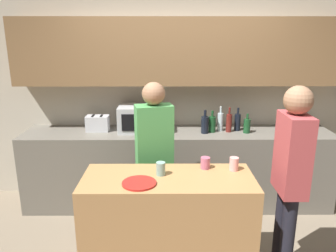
{
  "coord_description": "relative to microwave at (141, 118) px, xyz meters",
  "views": [
    {
      "loc": [
        -0.14,
        -2.28,
        2.01
      ],
      "look_at": [
        -0.13,
        0.35,
        1.28
      ],
      "focal_mm": 35.0,
      "sensor_mm": 36.0,
      "label": 1
    }
  ],
  "objects": [
    {
      "name": "person_center",
      "position": [
        0.18,
        -0.79,
        -0.12
      ],
      "size": [
        0.37,
        0.26,
        1.6
      ],
      "rotation": [
        0.0,
        0.0,
        -2.91
      ],
      "color": "black",
      "rests_on": "ground_plane"
    },
    {
      "name": "cup_2",
      "position": [
        0.85,
        -1.2,
        -0.08
      ],
      "size": [
        0.07,
        0.07,
        0.11
      ],
      "color": "#E4A19D",
      "rests_on": "kitchen_island"
    },
    {
      "name": "kitchen_island",
      "position": [
        0.31,
        -1.33,
        -0.6
      ],
      "size": [
        1.36,
        0.56,
        0.93
      ],
      "color": "#B27F4C",
      "rests_on": "ground_plane"
    },
    {
      "name": "plate_on_island",
      "position": [
        0.09,
        -1.45,
        -0.13
      ],
      "size": [
        0.26,
        0.26,
        0.01
      ],
      "color": "red",
      "rests_on": "kitchen_island"
    },
    {
      "name": "cup_0",
      "position": [
        0.25,
        -1.29,
        -0.09
      ],
      "size": [
        0.07,
        0.07,
        0.11
      ],
      "color": "#7FAA9D",
      "rests_on": "kitchen_island"
    },
    {
      "name": "bottle_4",
      "position": [
        1.13,
        0.01,
        -0.05
      ],
      "size": [
        0.07,
        0.07,
        0.27
      ],
      "color": "black",
      "rests_on": "back_counter"
    },
    {
      "name": "bottle_3",
      "position": [
        1.02,
        -0.05,
        -0.04
      ],
      "size": [
        0.07,
        0.07,
        0.29
      ],
      "color": "maroon",
      "rests_on": "back_counter"
    },
    {
      "name": "bottle_1",
      "position": [
        0.82,
        -0.06,
        -0.05
      ],
      "size": [
        0.08,
        0.08,
        0.25
      ],
      "color": "#194723",
      "rests_on": "back_counter"
    },
    {
      "name": "back_wall",
      "position": [
        0.43,
        0.23,
        0.47
      ],
      "size": [
        6.4,
        0.4,
        2.7
      ],
      "color": "beige",
      "rests_on": "ground_plane"
    },
    {
      "name": "person_left",
      "position": [
        1.27,
        -1.34,
        -0.08
      ],
      "size": [
        0.22,
        0.34,
        1.65
      ],
      "rotation": [
        0.0,
        0.0,
        1.56
      ],
      "color": "black",
      "rests_on": "ground_plane"
    },
    {
      "name": "toaster",
      "position": [
        -0.51,
        0.0,
        -0.06
      ],
      "size": [
        0.26,
        0.16,
        0.18
      ],
      "color": "silver",
      "rests_on": "back_counter"
    },
    {
      "name": "cup_1",
      "position": [
        0.62,
        -1.16,
        -0.09
      ],
      "size": [
        0.08,
        0.08,
        0.1
      ],
      "color": "#B65D78",
      "rests_on": "kitchen_island"
    },
    {
      "name": "bottle_5",
      "position": [
        1.22,
        -0.09,
        -0.06
      ],
      "size": [
        0.08,
        0.08,
        0.22
      ],
      "color": "#194723",
      "rests_on": "back_counter"
    },
    {
      "name": "bottle_0",
      "position": [
        0.73,
        -0.1,
        -0.05
      ],
      "size": [
        0.08,
        0.08,
        0.27
      ],
      "color": "black",
      "rests_on": "back_counter"
    },
    {
      "name": "back_counter",
      "position": [
        0.43,
        -0.04,
        -0.61
      ],
      "size": [
        3.6,
        0.62,
        0.92
      ],
      "color": "#6B665B",
      "rests_on": "ground_plane"
    },
    {
      "name": "potted_plant",
      "position": [
        1.81,
        0.0,
        0.05
      ],
      "size": [
        0.14,
        0.14,
        0.39
      ],
      "color": "silver",
      "rests_on": "back_counter"
    },
    {
      "name": "microwave",
      "position": [
        0.0,
        0.0,
        0.0
      ],
      "size": [
        0.52,
        0.39,
        0.3
      ],
      "color": "#B7BABC",
      "rests_on": "back_counter"
    },
    {
      "name": "bottle_2",
      "position": [
        0.93,
        -0.0,
        -0.04
      ],
      "size": [
        0.07,
        0.07,
        0.29
      ],
      "color": "silver",
      "rests_on": "back_counter"
    }
  ]
}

